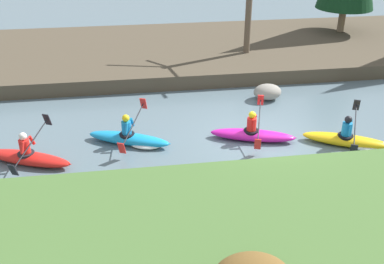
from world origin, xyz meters
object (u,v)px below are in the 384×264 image
at_px(kayaker_trailing, 132,138).
at_px(boulder_midstream, 267,92).
at_px(kayaker_lead, 350,140).
at_px(kayaker_middle, 253,134).
at_px(kayaker_far_back, 29,157).

height_order(kayaker_trailing, boulder_midstream, kayaker_trailing).
xyz_separation_m(kayaker_trailing, boulder_midstream, (5.26, 2.80, 0.10)).
height_order(kayaker_lead, kayaker_trailing, same).
relative_size(kayaker_middle, boulder_midstream, 2.57).
distance_m(kayaker_trailing, kayaker_far_back, 3.11).
height_order(kayaker_middle, boulder_midstream, kayaker_middle).
distance_m(kayaker_lead, boulder_midstream, 4.19).
bearing_deg(kayaker_middle, kayaker_trailing, -166.98).
bearing_deg(kayaker_far_back, kayaker_lead, 21.34).
distance_m(kayaker_lead, kayaker_trailing, 6.86).
distance_m(kayaker_lead, kayaker_far_back, 9.79).
height_order(kayaker_middle, kayaker_far_back, same).
distance_m(kayaker_middle, kayaker_trailing, 3.86).
relative_size(kayaker_lead, kayaker_middle, 0.98).
bearing_deg(kayaker_trailing, kayaker_lead, 14.33).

